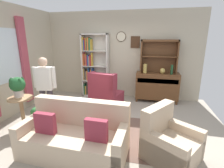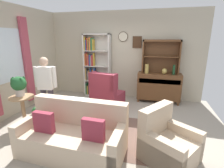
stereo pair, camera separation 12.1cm
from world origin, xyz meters
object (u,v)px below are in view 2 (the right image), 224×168
(sideboard, at_px, (159,86))
(bottle_wine, at_px, (174,70))
(person_reading, at_px, (46,85))
(plant_stand, at_px, (23,108))
(armchair_floral, at_px, (168,144))
(bookshelf, at_px, (95,66))
(coffee_table, at_px, (97,112))
(book_stack, at_px, (96,108))
(vase_round, at_px, (164,71))
(vase_tall, at_px, (147,69))
(potted_plant_small, at_px, (37,112))
(couch_floral, at_px, (74,136))
(wingback_chair, at_px, (106,95))
(sideboard_hutch, at_px, (161,52))
(potted_plant_large, at_px, (19,85))

(sideboard, bearing_deg, bottle_wine, -12.89)
(sideboard, distance_m, person_reading, 3.28)
(sideboard, bearing_deg, plant_stand, -141.75)
(bottle_wine, bearing_deg, armchair_floral, -95.55)
(bookshelf, bearing_deg, armchair_floral, -50.80)
(bookshelf, height_order, coffee_table, bookshelf)
(book_stack, bearing_deg, vase_round, 52.94)
(vase_tall, xyz_separation_m, person_reading, (-2.18, -1.92, -0.15))
(armchair_floral, relative_size, book_stack, 5.01)
(bottle_wine, relative_size, person_reading, 0.18)
(vase_tall, distance_m, book_stack, 2.26)
(potted_plant_small, bearing_deg, couch_floral, -31.93)
(sideboard, xyz_separation_m, couch_floral, (-1.45, -2.90, -0.20))
(sideboard, distance_m, coffee_table, 2.38)
(bottle_wine, distance_m, wingback_chair, 2.11)
(sideboard, distance_m, plant_stand, 3.79)
(vase_tall, distance_m, wingback_chair, 1.47)
(bookshelf, distance_m, sideboard_hutch, 2.19)
(vase_tall, bearing_deg, bottle_wine, -0.66)
(vase_round, bearing_deg, book_stack, -127.06)
(sideboard, height_order, sideboard_hutch, sideboard_hutch)
(couch_floral, height_order, armchair_floral, couch_floral)
(sideboard, relative_size, potted_plant_small, 4.03)
(plant_stand, bearing_deg, vase_tall, 41.22)
(sideboard, distance_m, potted_plant_small, 3.56)
(wingback_chair, bearing_deg, plant_stand, -135.03)
(plant_stand, xyz_separation_m, person_reading, (0.41, 0.35, 0.47))
(vase_round, xyz_separation_m, bottle_wine, (0.26, -0.02, 0.06))
(potted_plant_small, distance_m, coffee_table, 1.61)
(vase_tall, xyz_separation_m, couch_floral, (-1.06, -2.82, -0.75))
(sideboard, distance_m, book_stack, 2.44)
(bookshelf, distance_m, book_stack, 2.32)
(sideboard, height_order, plant_stand, sideboard)
(bookshelf, relative_size, armchair_floral, 1.97)
(vase_tall, distance_m, plant_stand, 3.50)
(sideboard, bearing_deg, book_stack, -123.68)
(sideboard, height_order, armchair_floral, sideboard)
(bottle_wine, xyz_separation_m, wingback_chair, (-1.85, -0.74, -0.68))
(potted_plant_large, height_order, coffee_table, potted_plant_large)
(sideboard_hutch, relative_size, plant_stand, 1.54)
(person_reading, bearing_deg, vase_tall, 41.33)
(coffee_table, bearing_deg, potted_plant_small, -179.81)
(bookshelf, distance_m, person_reading, 2.13)
(potted_plant_small, relative_size, book_stack, 1.52)
(bottle_wine, bearing_deg, person_reading, -147.19)
(couch_floral, distance_m, coffee_table, 0.94)
(vase_round, xyz_separation_m, couch_floral, (-1.58, -2.83, -0.69))
(bookshelf, height_order, couch_floral, bookshelf)
(bottle_wine, xyz_separation_m, armchair_floral, (-0.25, -2.61, -0.77))
(wingback_chair, bearing_deg, bottle_wine, 21.87)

